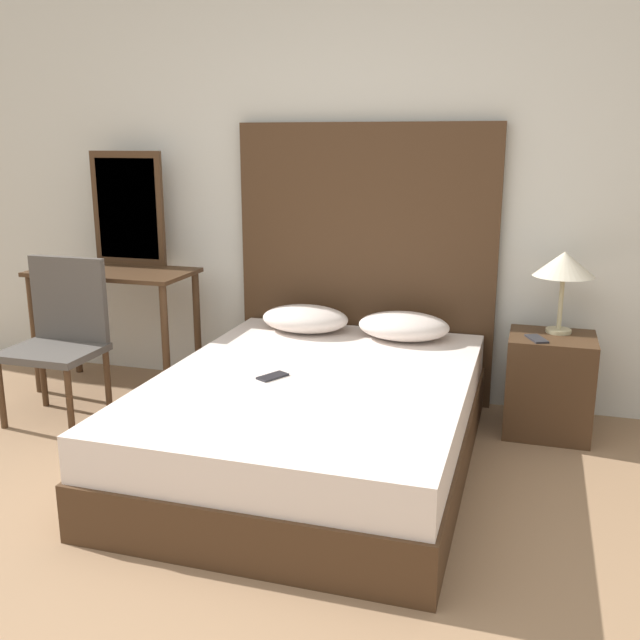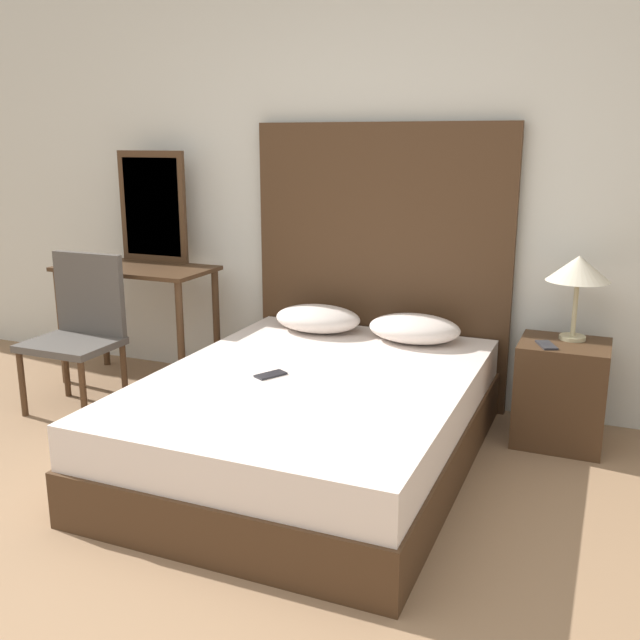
# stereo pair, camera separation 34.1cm
# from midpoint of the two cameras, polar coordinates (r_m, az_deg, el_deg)

# --- Properties ---
(wall_back) EXTENTS (10.00, 0.06, 2.70)m
(wall_back) POSITION_cam_midpoint_polar(r_m,az_deg,el_deg) (4.28, 0.09, 11.79)
(wall_back) COLOR silver
(wall_back) RESTS_ON ground_plane
(bed) EXTENTS (1.47, 1.97, 0.44)m
(bed) POSITION_cam_midpoint_polar(r_m,az_deg,el_deg) (3.47, -3.32, -8.03)
(bed) COLOR #422B19
(bed) RESTS_ON ground_plane
(headboard) EXTENTS (1.54, 0.05, 1.63)m
(headboard) POSITION_cam_midpoint_polar(r_m,az_deg,el_deg) (4.23, 1.29, 4.47)
(headboard) COLOR #422B19
(headboard) RESTS_ON ground_plane
(pillow_left) EXTENTS (0.51, 0.36, 0.15)m
(pillow_left) POSITION_cam_midpoint_polar(r_m,az_deg,el_deg) (4.15, -3.55, 0.08)
(pillow_left) COLOR silver
(pillow_left) RESTS_ON bed
(pillow_right) EXTENTS (0.51, 0.36, 0.15)m
(pillow_right) POSITION_cam_midpoint_polar(r_m,az_deg,el_deg) (3.99, 4.29, -0.52)
(pillow_right) COLOR silver
(pillow_right) RESTS_ON bed
(phone_on_bed) EXTENTS (0.13, 0.17, 0.01)m
(phone_on_bed) POSITION_cam_midpoint_polar(r_m,az_deg,el_deg) (3.39, -6.71, -4.55)
(phone_on_bed) COLOR #232328
(phone_on_bed) RESTS_ON bed
(nightstand) EXTENTS (0.44, 0.39, 0.54)m
(nightstand) POSITION_cam_midpoint_polar(r_m,az_deg,el_deg) (3.93, 15.51, -5.05)
(nightstand) COLOR #422B19
(nightstand) RESTS_ON ground_plane
(table_lamp) EXTENTS (0.32, 0.32, 0.43)m
(table_lamp) POSITION_cam_midpoint_polar(r_m,az_deg,el_deg) (3.86, 16.57, 4.14)
(table_lamp) COLOR tan
(table_lamp) RESTS_ON nightstand
(phone_on_nightstand) EXTENTS (0.12, 0.17, 0.01)m
(phone_on_nightstand) POSITION_cam_midpoint_polar(r_m,az_deg,el_deg) (3.76, 14.49, -1.49)
(phone_on_nightstand) COLOR #232328
(phone_on_nightstand) RESTS_ON nightstand
(vanity_desk) EXTENTS (0.98, 0.49, 0.76)m
(vanity_desk) POSITION_cam_midpoint_polar(r_m,az_deg,el_deg) (4.60, -18.21, 2.13)
(vanity_desk) COLOR #422B19
(vanity_desk) RESTS_ON ground_plane
(vanity_mirror) EXTENTS (0.49, 0.03, 0.71)m
(vanity_mirror) POSITION_cam_midpoint_polar(r_m,az_deg,el_deg) (4.70, -17.16, 8.50)
(vanity_mirror) COLOR #422B19
(vanity_mirror) RESTS_ON vanity_desk
(chair) EXTENTS (0.50, 0.41, 0.90)m
(chair) POSITION_cam_midpoint_polar(r_m,az_deg,el_deg) (4.27, -22.23, -0.82)
(chair) COLOR #4C4742
(chair) RESTS_ON ground_plane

